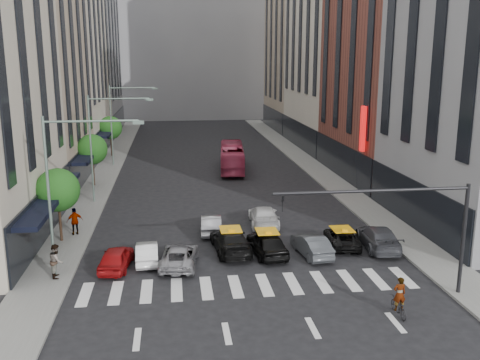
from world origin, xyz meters
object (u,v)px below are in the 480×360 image
object	(u,v)px
motorcycle	(399,306)
pedestrian_far	(75,221)
streetlamp_mid	(102,134)
car_white_front	(147,252)
pedestrian_near	(56,261)
taxi_center	(267,243)
streetlamp_far	(119,114)
car_red	(116,258)
streetlamp_near	(65,176)
bus	(232,157)
taxi_left	(231,241)

from	to	relation	value
motorcycle	pedestrian_far	world-z (taller)	pedestrian_far
streetlamp_mid	pedestrian_far	distance (m)	10.11
car_white_front	pedestrian_near	distance (m)	5.31
taxi_center	streetlamp_far	bearing A→B (deg)	-76.03
pedestrian_near	pedestrian_far	bearing A→B (deg)	-4.59
car_red	pedestrian_near	distance (m)	3.39
streetlamp_far	pedestrian_far	xyz separation A→B (m)	(-1.02, -24.85, -4.80)
streetlamp_far	taxi_center	world-z (taller)	streetlamp_far
streetlamp_near	streetlamp_far	world-z (taller)	same
car_white_front	bus	bearing A→B (deg)	-109.86
bus	motorcycle	xyz separation A→B (m)	(4.19, -34.75, -1.00)
streetlamp_far	pedestrian_far	bearing A→B (deg)	-92.35
car_red	motorcycle	bearing A→B (deg)	158.61
streetlamp_far	pedestrian_near	xyz separation A→B (m)	(-0.78, -32.29, -4.79)
bus	streetlamp_far	bearing A→B (deg)	-12.69
bus	taxi_center	bearing A→B (deg)	93.92
car_white_front	streetlamp_near	bearing A→B (deg)	20.12
car_red	car_white_front	bearing A→B (deg)	-147.78
streetlamp_far	bus	xyz separation A→B (m)	(12.29, -4.04, -4.46)
car_white_front	taxi_left	distance (m)	5.36
taxi_left	taxi_center	size ratio (longest dim) A/B	1.15
streetlamp_mid	bus	xyz separation A→B (m)	(12.29, 11.96, -4.46)
streetlamp_mid	bus	distance (m)	17.72
car_red	car_white_front	distance (m)	1.93
streetlamp_far	motorcycle	distance (m)	42.49
taxi_center	bus	world-z (taller)	bus
car_white_front	pedestrian_far	world-z (taller)	pedestrian_far
car_white_front	bus	xyz separation A→B (m)	(8.17, 26.24, 0.83)
car_red	pedestrian_far	xyz separation A→B (m)	(-3.38, 6.25, 0.43)
streetlamp_far	motorcycle	xyz separation A→B (m)	(16.47, -38.79, -5.45)
taxi_center	pedestrian_far	bearing A→B (deg)	-29.35
car_white_front	taxi_left	size ratio (longest dim) A/B	0.72
streetlamp_far	motorcycle	world-z (taller)	streetlamp_far
streetlamp_near	pedestrian_near	bearing A→B (deg)	-159.78
car_red	taxi_left	world-z (taller)	taxi_left
car_red	pedestrian_far	size ratio (longest dim) A/B	2.06
car_red	taxi_left	bearing A→B (deg)	-157.63
car_white_front	pedestrian_far	distance (m)	7.49
streetlamp_mid	car_white_front	bearing A→B (deg)	-73.94
car_white_front	taxi_left	xyz separation A→B (m)	(5.25, 1.08, 0.14)
streetlamp_far	car_red	distance (m)	31.62
streetlamp_near	pedestrian_far	world-z (taller)	streetlamp_near
car_red	pedestrian_near	world-z (taller)	pedestrian_near
streetlamp_near	taxi_center	distance (m)	12.82
pedestrian_far	streetlamp_far	bearing A→B (deg)	-112.19
streetlamp_near	car_white_front	size ratio (longest dim) A/B	2.41
streetlamp_far	bus	bearing A→B (deg)	-18.19
streetlamp_mid	motorcycle	distance (m)	28.64
car_white_front	taxi_center	size ratio (longest dim) A/B	0.83
streetlamp_far	car_red	size ratio (longest dim) A/B	2.28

